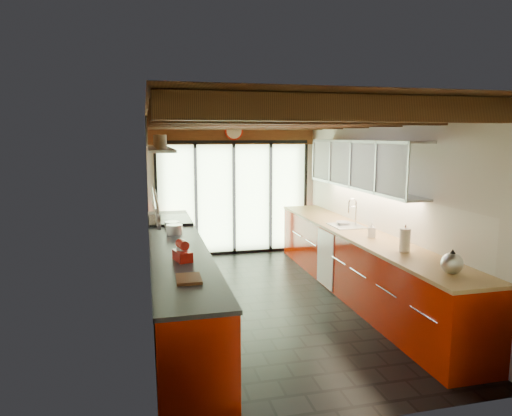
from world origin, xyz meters
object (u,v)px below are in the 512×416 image
(kettle, at_px, (452,262))
(paper_towel, at_px, (405,241))
(stand_mixer, at_px, (182,252))
(bowl, at_px, (343,223))
(soap_bottle, at_px, (372,230))

(kettle, xyz_separation_m, paper_towel, (0.00, 0.84, 0.03))
(stand_mixer, height_order, bowl, stand_mixer)
(stand_mixer, distance_m, bowl, 2.93)
(stand_mixer, relative_size, paper_towel, 0.88)
(stand_mixer, xyz_separation_m, kettle, (2.54, -1.08, 0.02))
(stand_mixer, height_order, kettle, kettle)
(stand_mixer, bearing_deg, kettle, -23.05)
(soap_bottle, distance_m, bowl, 0.90)
(bowl, bearing_deg, kettle, -90.00)
(bowl, bearing_deg, stand_mixer, -150.19)
(kettle, distance_m, soap_bottle, 1.64)
(stand_mixer, bearing_deg, bowl, 29.81)
(kettle, height_order, paper_towel, paper_towel)
(stand_mixer, distance_m, paper_towel, 2.55)
(paper_towel, bearing_deg, stand_mixer, 174.69)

